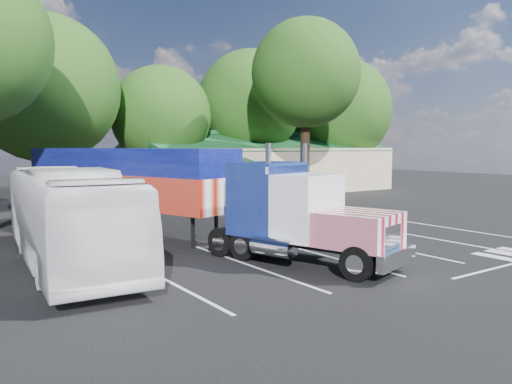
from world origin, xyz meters
TOP-DOWN VIEW (x-y plane):
  - ground at (0.00, 0.00)m, footprint 120.00×120.00m
  - event_hall at (13.74, 17.81)m, footprint 24.20×14.12m
  - tree_row_c at (-5.00, 16.20)m, footprint 10.00×10.00m
  - tree_row_d at (4.00, 17.50)m, footprint 8.00×8.00m
  - tree_row_e at (13.00, 18.00)m, footprint 9.60×9.60m
  - tree_row_f at (23.00, 16.80)m, footprint 10.40×10.40m
  - tree_near_right at (11.50, 8.50)m, footprint 8.00×8.00m
  - semi_truck at (-3.57, 0.54)m, footprint 8.22×20.04m
  - woman at (1.60, -1.24)m, footprint 0.43×0.62m
  - bicycle at (5.50, 8.00)m, footprint 1.06×1.77m
  - tour_bus at (-8.25, -1.95)m, footprint 3.84×12.29m
  - silver_sedan at (9.23, 10.50)m, footprint 4.18×1.60m

SIDE VIEW (x-z plane):
  - ground at x=0.00m, z-range 0.00..0.00m
  - bicycle at x=5.50m, z-range 0.00..0.88m
  - silver_sedan at x=9.23m, z-range 0.00..1.36m
  - woman at x=1.60m, z-range 0.00..1.63m
  - tour_bus at x=-8.25m, z-range 0.00..3.37m
  - event_hall at x=13.74m, z-range -0.56..4.99m
  - semi_truck at x=-3.57m, z-range 0.28..4.51m
  - tree_row_d at x=4.00m, z-range 1.28..11.88m
  - tree_row_f at x=23.00m, z-range 1.29..14.29m
  - tree_row_c at x=-5.00m, z-range 1.51..14.56m
  - tree_row_e at x=13.00m, z-range 1.64..14.54m
  - tree_near_right at x=11.50m, z-range 2.71..16.21m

